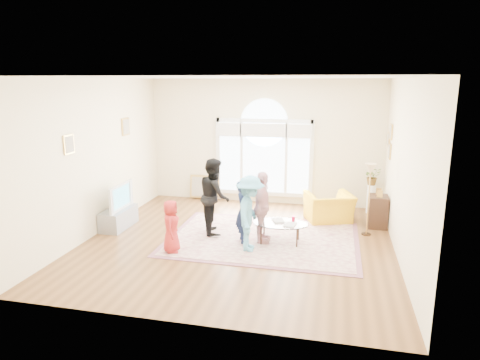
% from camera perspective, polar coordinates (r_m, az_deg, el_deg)
% --- Properties ---
extents(ground, '(6.00, 6.00, 0.00)m').
position_cam_1_polar(ground, '(8.60, -0.30, -8.31)').
color(ground, brown).
rests_on(ground, ground).
extents(room_shell, '(6.00, 6.00, 6.00)m').
position_cam_1_polar(room_shell, '(10.90, 3.14, 4.78)').
color(room_shell, beige).
rests_on(room_shell, ground).
extents(area_rug, '(3.60, 2.60, 0.02)m').
position_cam_1_polar(area_rug, '(8.78, 3.08, -7.80)').
color(area_rug, beige).
rests_on(area_rug, ground).
extents(rug_border, '(3.80, 2.80, 0.01)m').
position_cam_1_polar(rug_border, '(8.78, 3.08, -7.83)').
color(rug_border, '#83505D').
rests_on(rug_border, ground).
extents(tv_console, '(0.45, 1.00, 0.42)m').
position_cam_1_polar(tv_console, '(9.75, -15.88, -4.91)').
color(tv_console, gray).
rests_on(tv_console, ground).
extents(television, '(0.16, 0.97, 0.56)m').
position_cam_1_polar(television, '(9.61, -16.02, -2.13)').
color(television, black).
rests_on(television, tv_console).
extents(coffee_table, '(1.10, 0.72, 0.54)m').
position_cam_1_polar(coffee_table, '(8.48, 5.39, -5.82)').
color(coffee_table, silver).
rests_on(coffee_table, ground).
extents(armchair, '(1.24, 1.17, 0.65)m').
position_cam_1_polar(armchair, '(9.96, 11.77, -3.60)').
color(armchair, yellow).
rests_on(armchair, ground).
extents(side_cabinet, '(0.40, 0.50, 0.70)m').
position_cam_1_polar(side_cabinet, '(9.86, 17.90, -3.99)').
color(side_cabinet, black).
rests_on(side_cabinet, ground).
extents(floor_lamp, '(0.32, 0.32, 1.51)m').
position_cam_1_polar(floor_lamp, '(9.05, 16.98, 0.67)').
color(floor_lamp, black).
rests_on(floor_lamp, ground).
extents(plant_pedestal, '(0.20, 0.20, 0.70)m').
position_cam_1_polar(plant_pedestal, '(10.83, 17.05, -2.43)').
color(plant_pedestal, white).
rests_on(plant_pedestal, ground).
extents(potted_plant, '(0.46, 0.43, 0.42)m').
position_cam_1_polar(potted_plant, '(10.70, 17.25, 0.46)').
color(potted_plant, '#33722D').
rests_on(potted_plant, plant_pedestal).
extents(leaning_picture, '(0.80, 0.14, 0.62)m').
position_cam_1_polar(leaning_picture, '(11.66, -4.72, -2.57)').
color(leaning_picture, tan).
rests_on(leaning_picture, ground).
extents(child_red, '(0.42, 0.54, 0.99)m').
position_cam_1_polar(child_red, '(8.06, -9.17, -6.08)').
color(child_red, '#B52726').
rests_on(child_red, area_rug).
extents(child_navy, '(0.45, 0.53, 1.24)m').
position_cam_1_polar(child_navy, '(8.40, 0.44, -4.23)').
color(child_navy, '#111B3A').
rests_on(child_navy, area_rug).
extents(child_black, '(0.84, 0.93, 1.58)m').
position_cam_1_polar(child_black, '(8.89, -3.42, -2.12)').
color(child_black, black).
rests_on(child_black, area_rug).
extents(child_pink, '(0.39, 0.84, 1.41)m').
position_cam_1_polar(child_pink, '(8.39, 2.93, -3.64)').
color(child_pink, '#E6A6AB').
rests_on(child_pink, area_rug).
extents(child_blue, '(0.59, 0.96, 1.43)m').
position_cam_1_polar(child_blue, '(7.97, 1.33, -4.46)').
color(child_blue, '#5BAFD3').
rests_on(child_blue, area_rug).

